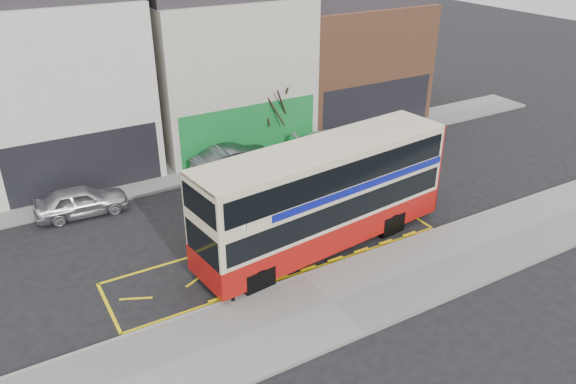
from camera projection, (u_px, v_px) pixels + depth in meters
ground at (298, 273)px, 22.07m from camera, size 120.00×120.00×0.00m
pavement at (331, 303)px, 20.26m from camera, size 40.00×4.00×0.15m
kerb at (303, 276)px, 21.74m from camera, size 40.00×0.15×0.15m
far_pavement at (194, 171)px, 30.52m from camera, size 50.00×3.00×0.15m
road_markings at (278, 253)px, 23.30m from camera, size 14.00×3.40×0.01m
terrace_left at (56, 72)px, 28.76m from camera, size 8.00×8.01×11.80m
terrace_green_shop at (218, 56)px, 32.92m from camera, size 9.00×8.01×11.30m
terrace_right at (343, 48)px, 37.18m from camera, size 9.00×8.01×10.30m
double_decker_bus at (325, 194)px, 22.90m from camera, size 11.56×3.86×4.53m
bus_stop_post at (232, 254)px, 19.42m from camera, size 0.82×0.15×3.33m
car_silver at (81, 201)px, 25.99m from camera, size 4.24×1.93×1.41m
car_grey at (235, 160)px, 30.14m from camera, size 4.74×1.88×1.53m
car_white at (334, 143)px, 32.46m from camera, size 5.12×2.76×1.41m
street_tree_right at (274, 95)px, 31.66m from camera, size 2.32×2.32×5.01m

